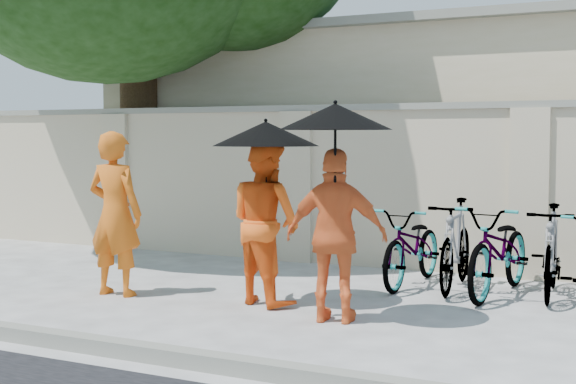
% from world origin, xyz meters
% --- Properties ---
extents(ground, '(80.00, 80.00, 0.00)m').
position_xyz_m(ground, '(0.00, 0.00, 0.00)').
color(ground, silver).
extents(kerb, '(40.00, 0.16, 0.12)m').
position_xyz_m(kerb, '(0.00, -1.70, 0.06)').
color(kerb, gray).
rests_on(kerb, ground).
extents(compound_wall, '(20.00, 0.30, 2.00)m').
position_xyz_m(compound_wall, '(1.00, 3.20, 1.00)').
color(compound_wall, '#C1B390').
rests_on(compound_wall, ground).
extents(building_behind, '(14.00, 6.00, 3.20)m').
position_xyz_m(building_behind, '(2.00, 7.00, 1.60)').
color(building_behind, beige).
rests_on(building_behind, ground).
extents(monk_left, '(0.64, 0.44, 1.72)m').
position_xyz_m(monk_left, '(-1.72, 0.17, 0.86)').
color(monk_left, orange).
rests_on(monk_left, ground).
extents(monk_center, '(0.97, 0.87, 1.64)m').
position_xyz_m(monk_center, '(-0.11, 0.50, 0.82)').
color(monk_center, '#FF6017').
rests_on(monk_center, ground).
extents(parasol_center, '(1.05, 1.05, 0.89)m').
position_xyz_m(parasol_center, '(-0.06, 0.42, 1.70)').
color(parasol_center, black).
rests_on(parasol_center, ground).
extents(monk_right, '(0.97, 0.54, 1.57)m').
position_xyz_m(monk_right, '(0.84, 0.07, 0.78)').
color(monk_right, orange).
rests_on(monk_right, ground).
extents(parasol_right, '(1.00, 1.00, 1.07)m').
position_xyz_m(parasol_right, '(0.86, -0.01, 1.84)').
color(parasol_right, black).
rests_on(parasol_right, ground).
extents(bike_0, '(0.64, 1.70, 0.89)m').
position_xyz_m(bike_0, '(0.91, 2.10, 0.44)').
color(bike_0, '#ABABAB').
rests_on(bike_0, ground).
extents(bike_1, '(0.60, 1.68, 0.99)m').
position_xyz_m(bike_1, '(1.41, 2.03, 0.50)').
color(bike_1, '#ABABAB').
rests_on(bike_1, ground).
extents(bike_2, '(0.80, 1.88, 0.96)m').
position_xyz_m(bike_2, '(1.90, 1.94, 0.48)').
color(bike_2, '#ABABAB').
rests_on(bike_2, ground).
extents(bike_3, '(0.59, 1.64, 0.96)m').
position_xyz_m(bike_3, '(2.40, 2.07, 0.48)').
color(bike_3, '#ABABAB').
rests_on(bike_3, ground).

